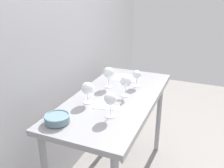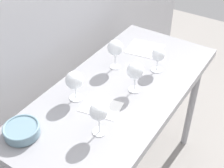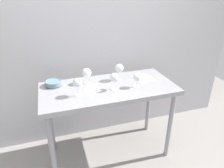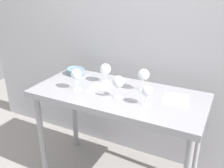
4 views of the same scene
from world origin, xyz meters
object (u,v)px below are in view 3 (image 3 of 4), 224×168
tasting_sheet_lower (92,89)px  tasting_bowl (54,83)px  wine_glass_near_right (137,78)px  wine_glass_far_left (87,73)px  tasting_sheet_upper (144,78)px  wine_glass_near_center (114,78)px  wine_glass_far_right (119,68)px  wine_glass_near_left (78,83)px

tasting_sheet_lower → tasting_bowl: (-0.36, 0.20, 0.03)m
wine_glass_near_right → tasting_sheet_lower: (-0.46, 0.09, -0.10)m
wine_glass_far_left → wine_glass_near_right: 0.53m
tasting_sheet_upper → wine_glass_near_center: bearing=-168.8°
wine_glass_far_right → tasting_sheet_upper: bearing=-10.9°
tasting_sheet_lower → wine_glass_near_center: bearing=-29.9°
wine_glass_far_left → tasting_sheet_upper: wine_glass_far_left is taller
wine_glass_far_left → tasting_sheet_lower: bearing=-84.8°
wine_glass_near_right → tasting_bowl: (-0.82, 0.29, -0.07)m
wine_glass_far_left → tasting_sheet_upper: size_ratio=0.76×
wine_glass_near_left → tasting_sheet_upper: size_ratio=0.81×
wine_glass_far_left → wine_glass_near_left: wine_glass_near_left is taller
wine_glass_far_right → wine_glass_near_right: wine_glass_far_right is taller
tasting_sheet_upper → tasting_sheet_lower: same height
wine_glass_near_right → wine_glass_near_left: 0.60m
wine_glass_far_left → wine_glass_near_center: bearing=-44.5°
wine_glass_near_left → tasting_bowl: bearing=126.0°
tasting_bowl → wine_glass_near_left: bearing=-54.0°
wine_glass_near_left → tasting_sheet_lower: (0.15, 0.09, -0.13)m
wine_glass_far_left → tasting_sheet_lower: wine_glass_far_left is taller
tasting_sheet_lower → wine_glass_near_left: bearing=-158.4°
wine_glass_near_center → wine_glass_near_right: size_ratio=1.17×
wine_glass_far_left → wine_glass_near_left: size_ratio=0.94×
wine_glass_near_center → wine_glass_far_left: bearing=135.5°
tasting_sheet_lower → wine_glass_far_left: bearing=84.3°
wine_glass_near_left → tasting_sheet_lower: size_ratio=0.89×
wine_glass_near_right → tasting_sheet_lower: bearing=168.3°
wine_glass_far_right → tasting_sheet_lower: bearing=-158.9°
wine_glass_near_center → wine_glass_near_left: size_ratio=0.98×
wine_glass_near_center → wine_glass_near_right: 0.24m
wine_glass_far_right → wine_glass_near_right: 0.25m
tasting_sheet_upper → tasting_bowl: size_ratio=1.29×
wine_glass_far_right → tasting_sheet_upper: 0.32m
wine_glass_far_right → wine_glass_near_center: (-0.13, -0.21, -0.01)m
wine_glass_far_left → tasting_bowl: (-0.35, 0.05, -0.09)m
wine_glass_far_left → wine_glass_near_right: bearing=-27.7°
wine_glass_far_left → tasting_sheet_lower: size_ratio=0.83×
tasting_bowl → wine_glass_far_left: bearing=-7.4°
wine_glass_far_right → wine_glass_near_right: bearing=-64.1°
wine_glass_near_center → wine_glass_near_right: bearing=-4.6°
wine_glass_far_left → tasting_sheet_lower: (0.01, -0.15, -0.12)m
wine_glass_far_right → tasting_sheet_upper: (0.28, -0.05, -0.13)m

